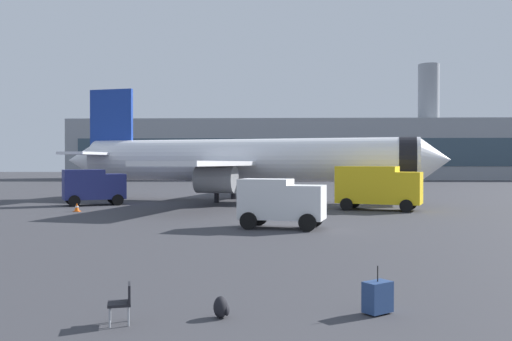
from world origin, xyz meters
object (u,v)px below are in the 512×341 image
at_px(safety_cone_outer, 359,196).
at_px(gate_chair, 123,301).
at_px(fuel_truck, 378,186).
at_px(safety_cone_mid, 77,207).
at_px(rolling_suitcase, 378,297).
at_px(service_truck, 93,185).
at_px(airplane_at_gate, 244,161).
at_px(traveller_backpack, 221,307).
at_px(safety_cone_far, 347,197).
at_px(safety_cone_near, 217,194).
at_px(cargo_van, 281,201).

xyz_separation_m(safety_cone_outer, gate_chair, (-11.19, -40.40, 0.20)).
relative_size(fuel_truck, safety_cone_outer, 10.59).
distance_m(safety_cone_mid, rolling_suitcase, 30.48).
distance_m(fuel_truck, rolling_suitcase, 28.23).
xyz_separation_m(safety_cone_mid, gate_chair, (10.72, -26.72, 0.20)).
bearing_deg(service_truck, airplane_at_gate, 23.20).
distance_m(airplane_at_gate, traveller_backpack, 37.39).
bearing_deg(safety_cone_mid, traveller_backpack, -63.99).
bearing_deg(rolling_suitcase, fuel_truck, 79.38).
height_order(safety_cone_far, traveller_backpack, safety_cone_far).
bearing_deg(service_truck, fuel_truck, -9.94).
height_order(fuel_truck, safety_cone_near, fuel_truck).
relative_size(safety_cone_near, safety_cone_far, 1.10).
xyz_separation_m(cargo_van, traveller_backpack, (-1.53, -16.76, -1.22)).
bearing_deg(safety_cone_mid, fuel_truck, 5.22).
xyz_separation_m(service_truck, rolling_suitcase, (17.08, -31.62, -1.22)).
xyz_separation_m(service_truck, safety_cone_far, (21.37, 5.83, -1.30)).
xyz_separation_m(rolling_suitcase, gate_chair, (-5.59, -0.97, 0.11)).
bearing_deg(safety_cone_mid, cargo_van, -33.39).
xyz_separation_m(service_truck, traveller_backpack, (13.55, -32.06, -1.37)).
xyz_separation_m(cargo_van, rolling_suitcase, (2.00, -16.32, -1.06)).
height_order(safety_cone_near, safety_cone_mid, safety_cone_near).
bearing_deg(gate_chair, traveller_backpack, 14.56).
height_order(airplane_at_gate, safety_cone_outer, airplane_at_gate).
bearing_deg(traveller_backpack, service_truck, 112.92).
bearing_deg(safety_cone_outer, cargo_van, -108.22).
bearing_deg(service_truck, safety_cone_mid, -82.50).
distance_m(service_truck, rolling_suitcase, 35.96).
bearing_deg(safety_cone_outer, safety_cone_far, -123.55).
bearing_deg(safety_cone_far, safety_cone_mid, -150.40).
height_order(cargo_van, rolling_suitcase, cargo_van).
relative_size(fuel_truck, safety_cone_near, 9.40).
distance_m(safety_cone_near, safety_cone_far, 13.26).
distance_m(safety_cone_far, safety_cone_outer, 2.37).
bearing_deg(safety_cone_far, gate_chair, -104.42).
xyz_separation_m(airplane_at_gate, rolling_suitcase, (5.09, -36.76, -3.27)).
bearing_deg(rolling_suitcase, airplane_at_gate, 97.88).
relative_size(cargo_van, safety_cone_near, 6.92).
xyz_separation_m(airplane_at_gate, gate_chair, (-0.50, -37.73, -3.16)).
distance_m(cargo_van, traveller_backpack, 16.87).
relative_size(cargo_van, gate_chair, 5.52).
height_order(cargo_van, safety_cone_far, cargo_van).
bearing_deg(traveller_backpack, safety_cone_near, 96.09).
bearing_deg(safety_cone_near, cargo_van, -76.79).
xyz_separation_m(service_truck, gate_chair, (11.49, -32.59, -1.11)).
xyz_separation_m(safety_cone_mid, traveller_backpack, (12.78, -26.19, -0.06)).
relative_size(safety_cone_mid, rolling_suitcase, 0.55).
height_order(service_truck, safety_cone_outer, service_truck).
bearing_deg(cargo_van, safety_cone_far, 73.41).
bearing_deg(safety_cone_outer, gate_chair, -105.48).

